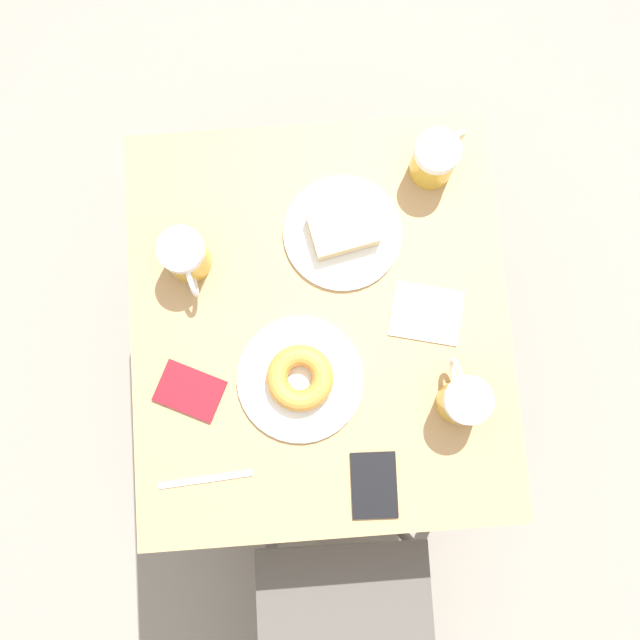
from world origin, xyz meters
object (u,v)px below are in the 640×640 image
object	(u,v)px
napkin_folded	(426,313)
passport_near_edge	(374,485)
plate_with_cake	(343,232)
fork	(206,479)
passport_far_edge	(190,391)
plate_with_donut	(300,378)
beer_mug_left	(463,400)
beer_mug_right	(435,159)
beer_mug_center	(186,257)

from	to	relation	value
napkin_folded	passport_near_edge	bearing A→B (deg)	67.85
plate_with_cake	fork	xyz separation A→B (m)	(0.30, 0.47, -0.01)
passport_near_edge	passport_far_edge	world-z (taller)	same
plate_with_donut	passport_near_edge	size ratio (longest dim) A/B	1.94
plate_with_cake	beer_mug_left	xyz separation A→B (m)	(-0.20, 0.36, 0.04)
plate_with_cake	passport_far_edge	size ratio (longest dim) A/B	1.60
beer_mug_right	napkin_folded	bearing A→B (deg)	82.62
beer_mug_right	napkin_folded	world-z (taller)	beer_mug_right
beer_mug_center	fork	bearing A→B (deg)	91.37
fork	passport_near_edge	world-z (taller)	passport_near_edge
passport_far_edge	beer_mug_center	bearing A→B (deg)	-92.91
beer_mug_right	beer_mug_center	bearing A→B (deg)	17.94
beer_mug_center	passport_near_edge	distance (m)	0.58
beer_mug_left	beer_mug_right	bearing A→B (deg)	-89.31
beer_mug_right	passport_near_edge	distance (m)	0.66
plate_with_cake	beer_mug_center	world-z (taller)	beer_mug_center
plate_with_donut	beer_mug_left	distance (m)	0.32
plate_with_donut	passport_far_edge	world-z (taller)	plate_with_donut
plate_with_cake	beer_mug_right	distance (m)	0.23
plate_with_donut	passport_near_edge	distance (m)	0.25
beer_mug_right	passport_far_edge	bearing A→B (deg)	39.14
fork	plate_with_donut	bearing A→B (deg)	-137.43
plate_with_donut	beer_mug_center	xyz separation A→B (m)	(0.21, -0.25, 0.04)
beer_mug_center	napkin_folded	xyz separation A→B (m)	(-0.47, 0.14, -0.05)
plate_with_cake	fork	world-z (taller)	plate_with_cake
fork	passport_near_edge	xyz separation A→B (m)	(-0.32, 0.04, 0.00)
beer_mug_center	passport_far_edge	world-z (taller)	beer_mug_center
passport_far_edge	passport_near_edge	bearing A→B (deg)	149.14
plate_with_donut	beer_mug_left	size ratio (longest dim) A/B	1.92
passport_near_edge	beer_mug_left	bearing A→B (deg)	-140.17
beer_mug_left	passport_far_edge	bearing A→B (deg)	-6.37
beer_mug_right	passport_far_edge	size ratio (longest dim) A/B	0.76
passport_near_edge	passport_far_edge	size ratio (longest dim) A/B	0.85
beer_mug_center	passport_far_edge	size ratio (longest dim) A/B	0.86
napkin_folded	passport_far_edge	size ratio (longest dim) A/B	1.07
plate_with_cake	plate_with_donut	distance (m)	0.31
napkin_folded	passport_near_edge	world-z (taller)	passport_near_edge
beer_mug_left	passport_near_edge	size ratio (longest dim) A/B	1.01
napkin_folded	passport_far_edge	xyz separation A→B (m)	(0.48, 0.12, 0.00)
plate_with_donut	beer_mug_right	world-z (taller)	beer_mug_right
fork	plate_with_cake	bearing A→B (deg)	-122.71
beer_mug_right	napkin_folded	size ratio (longest dim) A/B	0.72
fork	beer_mug_right	bearing A→B (deg)	-129.81
plate_with_cake	plate_with_donut	bearing A→B (deg)	69.88
plate_with_donut	passport_near_edge	xyz separation A→B (m)	(-0.13, 0.22, -0.02)
plate_with_donut	napkin_folded	bearing A→B (deg)	-156.67
beer_mug_right	passport_near_edge	xyz separation A→B (m)	(0.17, 0.63, -0.05)
beer_mug_left	passport_near_edge	distance (m)	0.24
beer_mug_left	beer_mug_center	distance (m)	0.60
plate_with_cake	fork	bearing A→B (deg)	57.29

